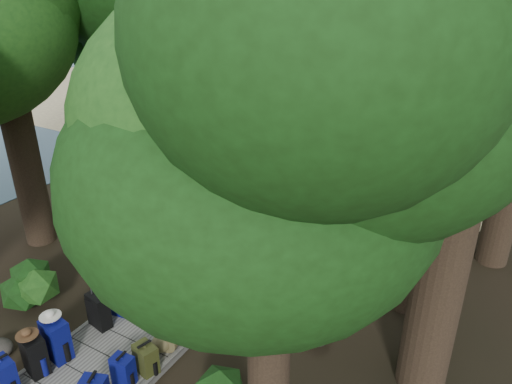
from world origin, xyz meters
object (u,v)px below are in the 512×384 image
Objects in this scene: backpack_left_a at (4,376)px; duffel_right_khaki at (173,335)px; lone_suitcase_on_sand at (351,149)px; backpack_left_c at (56,338)px; backpack_left_b at (34,353)px; backpack_right_d at (146,357)px; sun_lounger at (433,144)px; suitcase_on_boardwalk at (99,311)px; backpack_right_c at (123,369)px; duffel_right_black at (201,306)px; kayak at (288,116)px; backpack_left_d at (120,303)px.

backpack_left_a is 2.69m from duffel_right_khaki.
lone_suitcase_on_sand is (1.03, 12.41, -0.12)m from backpack_left_a.
backpack_left_b is at bearing -87.02° from backpack_left_c.
backpack_right_d is at bearing 28.11° from backpack_left_c.
suitcase_on_boardwalk is at bearing -115.74° from sun_lounger.
backpack_left_b is at bearing -163.72° from backpack_right_c.
backpack_left_a reaches higher than duffel_right_black.
lone_suitcase_on_sand is 0.38× the size of sun_lounger.
backpack_left_a is 15.61m from kayak.
duffel_right_khaki is at bearing 22.67° from suitcase_on_boardwalk.
backpack_left_a is 12.45m from lone_suitcase_on_sand.
backpack_left_d is (0.15, 2.33, -0.12)m from backpack_left_a.
backpack_left_d is at bearing 131.26° from backpack_right_c.
duffel_right_black reaches higher than duffel_right_khaki.
backpack_left_d is at bearing -148.82° from duffel_right_black.
lone_suitcase_on_sand is 3.06m from sun_lounger.
duffel_right_khaki is at bearing -82.12° from kayak.
backpack_right_d is (1.57, 1.46, -0.08)m from backpack_left_a.
backpack_left_a is 1.80m from backpack_right_c.
backpack_right_d is at bearing -74.80° from lone_suitcase_on_sand.
backpack_left_a is at bearing -121.90° from backpack_right_d.
backpack_left_a reaches higher than duffel_right_khaki.
backpack_right_d is at bearing 65.49° from backpack_right_c.
sun_lounger is at bearing 87.22° from backpack_left_a.
backpack_left_a is 0.54m from backpack_left_b.
duffel_right_black is (0.08, 1.97, -0.07)m from backpack_right_c.
backpack_right_d reaches higher than sun_lounger.
sun_lounger is at bearing 91.97° from backpack_left_b.
backpack_left_a is 1.26× the size of backpack_right_d.
sun_lounger is (6.14, -0.88, 0.14)m from kayak.
backpack_left_b is 1.33× the size of backpack_right_d.
kayak is at bearing 93.62° from backpack_left_d.
backpack_left_d is 12.54m from sun_lounger.
duffel_right_black is (1.46, 2.11, -0.20)m from backpack_left_c.
backpack_left_c reaches higher than kayak.
backpack_left_c is 1.61m from backpack_right_d.
lone_suitcase_on_sand is (0.96, 10.53, -0.10)m from suitcase_on_boardwalk.
backpack_left_c reaches higher than lone_suitcase_on_sand.
backpack_left_c is at bearing -151.37° from duffel_right_khaki.
backpack_left_d is 1.39m from duffel_right_khaki.
backpack_left_c is 11.51m from lone_suitcase_on_sand.
backpack_left_b is at bearing -117.69° from duffel_right_black.
backpack_right_c is at bearing -89.07° from duffel_right_black.
duffel_right_black is at bearing 79.84° from duffel_right_khaki.
backpack_left_c is at bearing 96.78° from backpack_left_a.
backpack_left_a is 0.95× the size of backpack_left_b.
duffel_right_khaki is 13.86m from kayak.
backpack_left_c is 13.91m from sun_lounger.
backpack_left_b reaches higher than backpack_left_a.
backpack_left_d is 0.86× the size of backpack_right_d.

